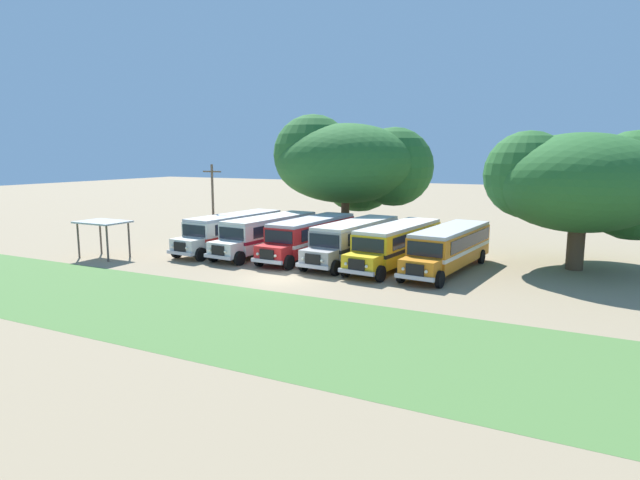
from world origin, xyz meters
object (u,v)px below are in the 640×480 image
(secondary_tree, at_px, (586,183))
(parked_bus_slot_2, at_px, (311,235))
(broad_shade_tree, at_px, (351,164))
(parked_bus_slot_0, at_px, (233,230))
(utility_pole, at_px, (213,202))
(parked_bus_slot_4, at_px, (397,243))
(parked_bus_slot_5, at_px, (449,247))
(parked_bus_slot_1, at_px, (269,233))
(parked_bus_slot_3, at_px, (355,239))
(waiting_shelter, at_px, (103,225))

(secondary_tree, bearing_deg, parked_bus_slot_2, -165.38)
(parked_bus_slot_2, xyz_separation_m, broad_shade_tree, (-1.53, 10.68, 5.08))
(parked_bus_slot_0, distance_m, utility_pole, 3.74)
(broad_shade_tree, bearing_deg, parked_bus_slot_4, -52.57)
(parked_bus_slot_5, bearing_deg, parked_bus_slot_4, -81.40)
(parked_bus_slot_1, xyz_separation_m, parked_bus_slot_2, (3.54, 0.27, 0.00))
(parked_bus_slot_3, bearing_deg, broad_shade_tree, -150.51)
(parked_bus_slot_3, distance_m, broad_shade_tree, 12.96)
(parked_bus_slot_1, height_order, waiting_shelter, parked_bus_slot_1)
(parked_bus_slot_2, xyz_separation_m, utility_pole, (-9.74, 0.85, 2.03))
(parked_bus_slot_0, height_order, parked_bus_slot_5, same)
(parked_bus_slot_1, height_order, parked_bus_slot_5, same)
(waiting_shelter, bearing_deg, parked_bus_slot_2, 29.37)
(parked_bus_slot_4, bearing_deg, parked_bus_slot_1, -84.96)
(broad_shade_tree, xyz_separation_m, utility_pole, (-8.21, -9.83, -3.05))
(parked_bus_slot_5, relative_size, secondary_tree, 0.86)
(parked_bus_slot_3, bearing_deg, secondary_tree, 112.09)
(parked_bus_slot_2, height_order, secondary_tree, secondary_tree)
(waiting_shelter, bearing_deg, parked_bus_slot_3, 23.67)
(broad_shade_tree, relative_size, waiting_shelter, 3.92)
(parked_bus_slot_2, bearing_deg, parked_bus_slot_1, -83.81)
(broad_shade_tree, bearing_deg, waiting_shelter, -122.92)
(parked_bus_slot_5, height_order, waiting_shelter, parked_bus_slot_5)
(parked_bus_slot_4, relative_size, waiting_shelter, 3.05)
(waiting_shelter, bearing_deg, parked_bus_slot_4, 19.46)
(parked_bus_slot_3, relative_size, secondary_tree, 0.86)
(parked_bus_slot_4, relative_size, broad_shade_tree, 0.78)
(parked_bus_slot_5, height_order, broad_shade_tree, broad_shade_tree)
(parked_bus_slot_3, relative_size, broad_shade_tree, 0.78)
(broad_shade_tree, bearing_deg, parked_bus_slot_5, -42.14)
(broad_shade_tree, xyz_separation_m, waiting_shelter, (-11.76, -18.17, -4.21))
(parked_bus_slot_2, distance_m, utility_pole, 9.99)
(parked_bus_slot_5, distance_m, waiting_shelter, 24.86)
(parked_bus_slot_4, xyz_separation_m, waiting_shelter, (-20.20, -7.14, 0.87))
(parked_bus_slot_5, xyz_separation_m, broad_shade_tree, (-11.97, 10.83, 5.08))
(parked_bus_slot_2, relative_size, secondary_tree, 0.85)
(parked_bus_slot_5, relative_size, utility_pole, 1.63)
(secondary_tree, height_order, waiting_shelter, secondary_tree)
(secondary_tree, xyz_separation_m, waiting_shelter, (-31.44, -12.22, -3.27))
(parked_bus_slot_2, relative_size, broad_shade_tree, 0.77)
(parked_bus_slot_2, height_order, utility_pole, utility_pole)
(parked_bus_slot_4, xyz_separation_m, secondary_tree, (11.24, 5.08, 4.14))
(parked_bus_slot_1, distance_m, parked_bus_slot_4, 10.44)
(parked_bus_slot_2, bearing_deg, secondary_tree, 106.47)
(secondary_tree, height_order, utility_pole, secondary_tree)
(parked_bus_slot_2, xyz_separation_m, parked_bus_slot_5, (10.44, -0.15, 0.00))
(parked_bus_slot_1, relative_size, secondary_tree, 0.86)
(parked_bus_slot_3, xyz_separation_m, broad_shade_tree, (-5.17, 10.74, 5.08))
(parked_bus_slot_4, bearing_deg, waiting_shelter, -65.08)
(parked_bus_slot_0, distance_m, secondary_tree, 25.85)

